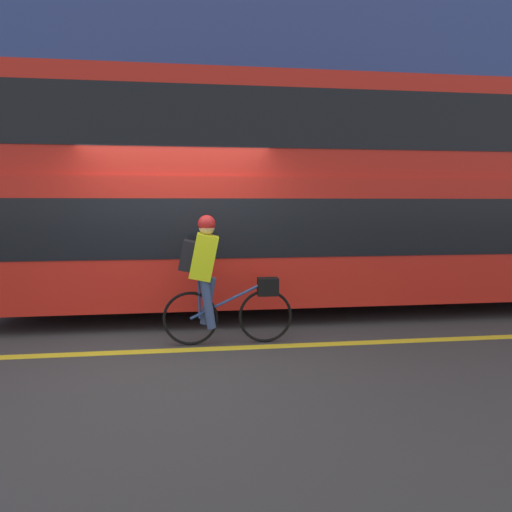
% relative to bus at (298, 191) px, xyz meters
% --- Properties ---
extents(ground_plane, '(80.00, 80.00, 0.00)m').
position_rel_bus_xyz_m(ground_plane, '(-1.92, -1.88, -1.96)').
color(ground_plane, '#38383A').
extents(road_center_line, '(50.00, 0.14, 0.01)m').
position_rel_bus_xyz_m(road_center_line, '(-1.92, -2.00, -1.95)').
color(road_center_line, yellow).
rests_on(road_center_line, ground_plane).
extents(sidewalk_curb, '(60.00, 2.20, 0.15)m').
position_rel_bus_xyz_m(sidewalk_curb, '(-1.92, 2.83, -1.88)').
color(sidewalk_curb, gray).
rests_on(sidewalk_curb, ground_plane).
extents(building_facade, '(60.00, 0.30, 9.57)m').
position_rel_bus_xyz_m(building_facade, '(-1.92, 4.08, 2.83)').
color(building_facade, '#33478C').
rests_on(building_facade, ground_plane).
extents(bus, '(9.56, 2.60, 3.52)m').
position_rel_bus_xyz_m(bus, '(0.00, 0.00, 0.00)').
color(bus, black).
rests_on(bus, ground_plane).
extents(cyclist_on_bike, '(1.62, 0.32, 1.61)m').
position_rel_bus_xyz_m(cyclist_on_bike, '(-1.44, -1.83, -1.09)').
color(cyclist_on_bike, black).
rests_on(cyclist_on_bike, ground_plane).
extents(trash_bin, '(0.60, 0.60, 0.93)m').
position_rel_bus_xyz_m(trash_bin, '(5.70, 2.72, -1.34)').
color(trash_bin, '#515156').
rests_on(trash_bin, sidewalk_curb).
extents(street_sign_post, '(0.36, 0.09, 2.34)m').
position_rel_bus_xyz_m(street_sign_post, '(1.75, 2.71, -0.50)').
color(street_sign_post, '#59595B').
rests_on(street_sign_post, sidewalk_curb).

